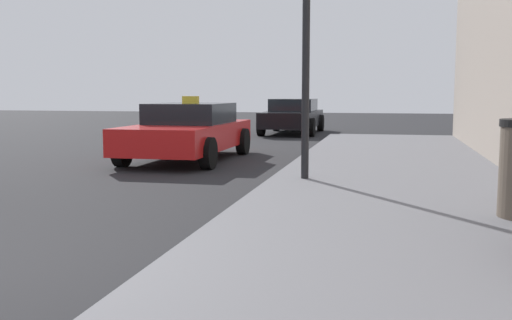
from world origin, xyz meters
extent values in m
cylinder|color=black|center=(2.56, 5.70, 2.15)|extent=(0.12, 0.12, 3.99)
cube|color=red|center=(-0.54, 8.94, 0.54)|extent=(1.84, 4.49, 0.55)
cube|color=black|center=(-0.54, 9.17, 1.04)|extent=(1.62, 2.02, 0.45)
cube|color=yellow|center=(-0.54, 9.17, 1.35)|extent=(0.36, 0.14, 0.16)
cylinder|color=black|center=(0.38, 7.50, 0.32)|extent=(0.22, 0.64, 0.64)
cylinder|color=black|center=(-1.45, 7.50, 0.32)|extent=(0.22, 0.64, 0.64)
cylinder|color=black|center=(0.38, 10.38, 0.32)|extent=(0.22, 0.64, 0.64)
cylinder|color=black|center=(-1.45, 10.38, 0.32)|extent=(0.22, 0.64, 0.64)
cube|color=black|center=(0.40, 17.96, 0.54)|extent=(1.76, 4.48, 0.55)
cube|color=black|center=(0.40, 18.19, 1.04)|extent=(1.55, 2.01, 0.45)
cylinder|color=black|center=(1.28, 16.53, 0.32)|extent=(0.22, 0.64, 0.64)
cylinder|color=black|center=(-0.48, 16.53, 0.32)|extent=(0.22, 0.64, 0.64)
cylinder|color=black|center=(1.28, 19.40, 0.32)|extent=(0.22, 0.64, 0.64)
cylinder|color=black|center=(-0.48, 19.40, 0.32)|extent=(0.22, 0.64, 0.64)
camera|label=1|loc=(3.83, -3.58, 1.52)|focal=41.40mm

